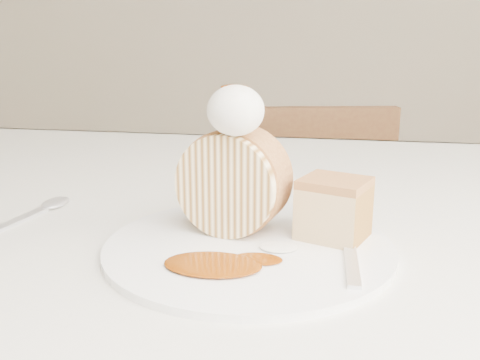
# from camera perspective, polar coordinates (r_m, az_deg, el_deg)

# --- Properties ---
(table) EXTENTS (1.40, 0.90, 0.75)m
(table) POSITION_cam_1_polar(r_m,az_deg,el_deg) (0.65, 3.56, -10.53)
(table) COLOR silver
(table) RESTS_ON ground
(chair_far) EXTENTS (0.44, 0.44, 0.79)m
(chair_far) POSITION_cam_1_polar(r_m,az_deg,el_deg) (1.37, 6.78, -6.02)
(chair_far) COLOR brown
(chair_far) RESTS_ON ground
(plate) EXTENTS (0.34, 0.34, 0.01)m
(plate) POSITION_cam_1_polar(r_m,az_deg,el_deg) (0.49, 0.94, -7.12)
(plate) COLOR white
(plate) RESTS_ON table
(roulade_slice) EXTENTS (0.11, 0.07, 0.10)m
(roulade_slice) POSITION_cam_1_polar(r_m,az_deg,el_deg) (0.51, -0.72, -0.16)
(roulade_slice) COLOR #FFE9B1
(roulade_slice) RESTS_ON plate
(cake_chunk) EXTENTS (0.07, 0.07, 0.05)m
(cake_chunk) POSITION_cam_1_polar(r_m,az_deg,el_deg) (0.50, 9.96, -3.40)
(cake_chunk) COLOR #AE7642
(cake_chunk) RESTS_ON plate
(whipped_cream) EXTENTS (0.05, 0.05, 0.04)m
(whipped_cream) POSITION_cam_1_polar(r_m,az_deg,el_deg) (0.47, -0.46, 7.43)
(whipped_cream) COLOR white
(whipped_cream) RESTS_ON roulade_slice
(caramel_drizzle) EXTENTS (0.03, 0.02, 0.01)m
(caramel_drizzle) POSITION_cam_1_polar(r_m,az_deg,el_deg) (0.47, -0.58, 10.54)
(caramel_drizzle) COLOR #733004
(caramel_drizzle) RESTS_ON whipped_cream
(caramel_pool) EXTENTS (0.10, 0.08, 0.00)m
(caramel_pool) POSITION_cam_1_polar(r_m,az_deg,el_deg) (0.44, -2.93, -8.96)
(caramel_pool) COLOR #733004
(caramel_pool) RESTS_ON plate
(fork) EXTENTS (0.03, 0.16, 0.00)m
(fork) POSITION_cam_1_polar(r_m,az_deg,el_deg) (0.46, 11.75, -8.16)
(fork) COLOR silver
(fork) RESTS_ON plate
(spoon) EXTENTS (0.05, 0.16, 0.00)m
(spoon) POSITION_cam_1_polar(r_m,az_deg,el_deg) (0.59, -24.02, -4.66)
(spoon) COLOR silver
(spoon) RESTS_ON table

